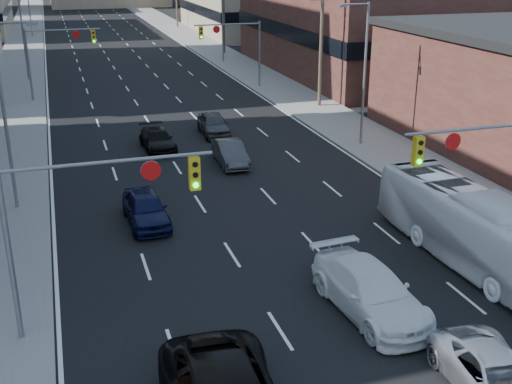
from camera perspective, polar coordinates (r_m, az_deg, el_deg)
The scene contains 22 objects.
road_surface at distance 142.02m, azimuth -14.71°, elevation 15.22°, with size 18.00×300.00×0.02m, color black.
sidewalk_left at distance 141.83m, azimuth -19.49°, elevation 14.75°, with size 5.00×300.00×0.15m, color slate.
sidewalk_right at distance 143.13m, azimuth -9.96°, elevation 15.63°, with size 5.00×300.00×0.15m, color slate.
storefront_right_mid at distance 69.58m, azimuth 10.39°, elevation 14.23°, with size 20.00×30.00×9.00m, color #472119.
signal_near_left at distance 20.73m, azimuth -14.50°, elevation -1.45°, with size 6.59×0.33×6.00m.
signal_near_right at distance 25.91m, azimuth 20.41°, elevation 2.34°, with size 6.59×0.33×6.00m.
signal_far_left at distance 56.80m, azimuth -17.33°, elevation 12.07°, with size 6.09×0.33×6.00m.
signal_far_right at distance 58.95m, azimuth -1.89°, elevation 13.24°, with size 6.09×0.33×6.00m.
utility_pole_block at distance 51.83m, azimuth 5.84°, elevation 13.77°, with size 2.20×0.28×11.00m.
utility_pole_midblock at distance 80.15m, azimuth -2.91°, elevation 16.25°, with size 2.20×0.28×11.00m.
streetlight_left_near at distance 32.11m, azimuth -21.25°, elevation 6.95°, with size 2.03×0.22×9.00m.
streetlight_left_mid at distance 66.68m, azimuth -19.92°, elevation 13.58°, with size 2.03×0.22×9.00m.
streetlight_left_far at distance 101.55m, azimuth -19.49°, elevation 15.68°, with size 2.03×0.22×9.00m.
streetlight_right_near at distance 41.28m, azimuth 9.46°, elevation 10.84°, with size 2.03×0.22×9.00m.
streetlight_right_far at distance 73.95m, azimuth -3.11°, elevation 15.32°, with size 2.03×0.22×9.00m.
white_van at distance 22.88m, azimuth 10.12°, elevation -8.62°, with size 2.32×5.71×1.66m, color white.
silver_suv at distance 19.85m, azimuth 20.70°, elevation -15.30°, with size 2.25×4.89×1.36m, color #BABBC0.
transit_bus at distance 27.07m, azimuth 18.81°, elevation -3.09°, with size 2.53×10.81×3.01m, color white.
sedan_blue at distance 30.01m, azimuth -9.78°, elevation -1.46°, with size 1.78×4.43×1.51m, color black.
sedan_grey_center at distance 37.95m, azimuth -2.31°, elevation 3.48°, with size 1.48×4.24×1.40m, color #353537.
sedan_black_far at distance 41.29m, azimuth -8.75°, elevation 4.61°, with size 1.83×4.49×1.30m, color black.
sedan_grey_right at distance 44.34m, azimuth -3.80°, elevation 6.05°, with size 1.78×4.41×1.50m, color #37373A.
Camera 1 is at (-8.10, -11.29, 11.90)m, focal length 45.00 mm.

